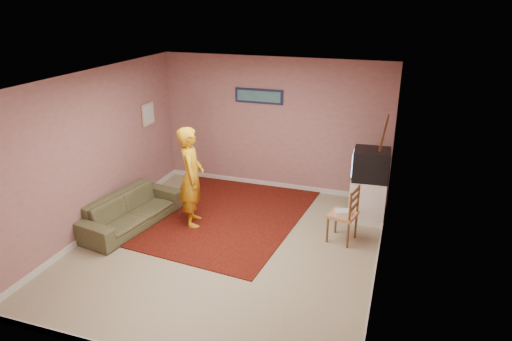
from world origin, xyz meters
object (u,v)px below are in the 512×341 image
(tv_cabinet, at_px, (368,199))
(chair_b, at_px, (343,208))
(crt_tv, at_px, (371,164))
(person, at_px, (191,177))
(sofa, at_px, (131,211))
(chair_a, at_px, (370,182))

(tv_cabinet, height_order, chair_b, chair_b)
(crt_tv, xyz_separation_m, person, (-2.78, -1.10, -0.16))
(sofa, height_order, person, person)
(chair_a, bearing_deg, sofa, -158.94)
(sofa, relative_size, person, 1.10)
(chair_a, distance_m, sofa, 4.16)
(chair_b, relative_size, sofa, 0.27)
(tv_cabinet, bearing_deg, chair_a, 93.33)
(tv_cabinet, bearing_deg, chair_b, -109.44)
(chair_a, bearing_deg, person, -157.88)
(tv_cabinet, distance_m, person, 3.03)
(tv_cabinet, bearing_deg, person, -158.47)
(tv_cabinet, height_order, crt_tv, crt_tv)
(tv_cabinet, height_order, sofa, tv_cabinet)
(tv_cabinet, relative_size, person, 0.44)
(crt_tv, bearing_deg, person, -161.35)
(person, bearing_deg, tv_cabinet, -90.79)
(chair_a, relative_size, sofa, 0.27)
(tv_cabinet, relative_size, crt_tv, 1.19)
(person, bearing_deg, crt_tv, -90.75)
(crt_tv, xyz_separation_m, sofa, (-3.74, -1.50, -0.74))
(crt_tv, height_order, sofa, crt_tv)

